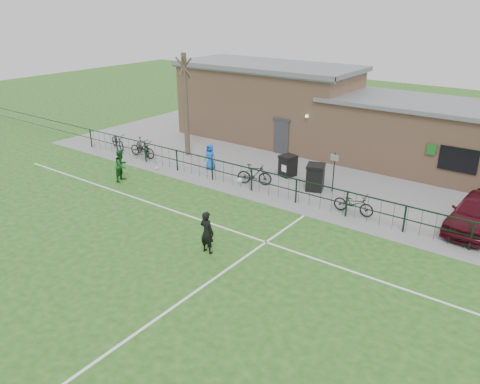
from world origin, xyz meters
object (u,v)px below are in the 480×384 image
Objects in this scene: car_maroon at (477,213)px; bicycle_d at (255,174)px; spectator_child at (210,157)px; bicycle_b at (143,147)px; bicycle_a at (118,141)px; bicycle_e at (354,203)px; bicycle_c at (142,149)px; sign_post at (334,172)px; wheelie_bin_right at (315,178)px; ball_ground at (156,168)px; bare_tree at (186,106)px; wheelie_bin_left at (288,166)px; outfield_player at (121,166)px.

car_maroon is 10.21m from bicycle_d.
spectator_child is at bearing 59.81° from bicycle_d.
spectator_child is at bearing -66.29° from bicycle_b.
bicycle_a is at bearing -172.31° from car_maroon.
bicycle_b is at bearing -171.77° from car_maroon.
bicycle_a is 1.02× the size of bicycle_e.
bicycle_a is 2.57m from bicycle_c.
bicycle_d is (7.96, 0.25, 0.02)m from bicycle_c.
sign_post is 1.12× the size of bicycle_d.
wheelie_bin_right is at bearing 5.13° from spectator_child.
ball_ground is at bearing 94.06° from bicycle_e.
bicycle_a is (-4.38, -1.70, -2.49)m from bare_tree.
spectator_child is (-3.32, 0.49, 0.18)m from bicycle_d.
wheelie_bin_left is 0.59× the size of bicycle_d.
bicycle_d is 3.36m from spectator_child.
wheelie_bin_left is 8.98m from bicycle_c.
spectator_child is 7.04× the size of ball_ground.
wheelie_bin_left is 5.37m from bicycle_e.
bare_tree reaches higher than bicycle_c.
bare_tree is at bearing 98.81° from ball_ground.
bicycle_d is at bearing 85.29° from bicycle_e.
ball_ground is (-5.65, -1.38, -0.46)m from bicycle_d.
sign_post is at bearing 17.02° from ball_ground.
wheelie_bin_left is 4.34m from spectator_child.
bicycle_c is at bearing 88.32° from bicycle_e.
wheelie_bin_right reaches higher than bicycle_d.
bicycle_c is 3.93m from outfield_player.
bare_tree reaches higher than wheelie_bin_right.
outfield_player reaches higher than bicycle_c.
wheelie_bin_right is at bearing -88.48° from bicycle_d.
sign_post reaches higher than bicycle_e.
bicycle_d is at bearing -73.83° from outfield_player.
bicycle_b is at bearing 87.34° from bicycle_e.
bicycle_d is (-0.70, -2.10, 0.01)m from wheelie_bin_left.
car_maroon is at bearing -72.61° from bicycle_e.
wheelie_bin_left reaches higher than bicycle_e.
bare_tree is at bearing 157.21° from wheelie_bin_right.
bicycle_e is (13.46, -0.07, -0.03)m from bicycle_c.
wheelie_bin_right is 0.95m from sign_post.
bare_tree is 3.35× the size of bicycle_d.
bicycle_b reaches higher than wheelie_bin_left.
bicycle_d reaches higher than bicycle_c.
bare_tree reaches higher than bicycle_d.
bicycle_c reaches higher than bicycle_a.
spectator_child is (-8.82, 0.81, 0.23)m from bicycle_e.
car_maroon is (7.32, 0.04, 0.12)m from wheelie_bin_right.
car_maroon reaches higher than bicycle_e.
outfield_player reaches higher than wheelie_bin_right.
wheelie_bin_left is 0.64× the size of outfield_player.
wheelie_bin_right is (2.10, -0.89, 0.08)m from wheelie_bin_left.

